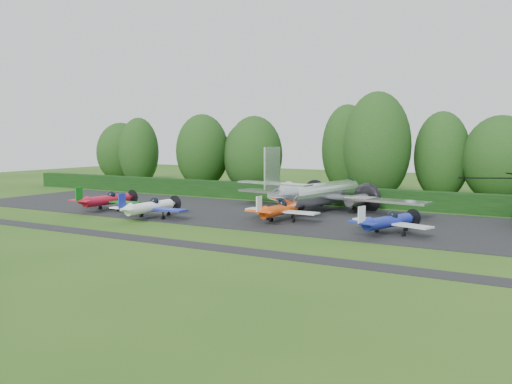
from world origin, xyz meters
The scene contains 18 objects.
ground centered at (0.00, 0.00, 0.00)m, with size 160.00×160.00×0.00m, color #234D15.
apron centered at (0.00, 10.00, 0.00)m, with size 70.00×18.00×0.01m, color black.
taxiway_verge centered at (0.00, -6.00, 0.00)m, with size 70.00×2.00×0.00m, color black.
hedgerow centered at (0.00, 21.00, 0.00)m, with size 90.00×1.60×2.00m, color black.
transport_plane centered at (3.60, 14.03, 1.93)m, with size 21.62×16.58×6.93m.
light_plane_red centered at (-15.63, 4.16, 1.15)m, with size 7.21×7.58×2.77m.
light_plane_white centered at (-8.09, 2.04, 1.15)m, with size 7.16×7.53×2.75m.
light_plane_orange centered at (3.05, 6.48, 1.12)m, with size 6.99×7.35×2.69m.
light_plane_blue centered at (13.46, 4.87, 1.08)m, with size 6.74×7.08×2.59m.
tree_1 centered at (4.75, 27.86, 6.44)m, with size 7.98×7.98×12.90m.
tree_2 centered at (-22.23, 29.92, 5.38)m, with size 7.71×7.71×10.78m.
tree_3 centered at (-39.76, 31.52, 4.88)m, with size 7.88×7.88×9.77m.
tree_4 centered at (-32.81, 28.09, 5.18)m, with size 6.02×6.02×10.40m.
tree_5 centered at (-11.50, 26.68, 5.12)m, with size 7.43×7.43×10.26m.
tree_6 centered at (11.54, 31.35, 5.27)m, with size 6.46×6.46×10.56m.
tree_7 centered at (-1.22, 33.53, 5.89)m, with size 6.74×6.74×11.81m.
tree_8 centered at (-16.46, 32.40, 4.74)m, with size 6.30×6.30×9.50m.
tree_9 centered at (17.96, 31.32, 4.99)m, with size 8.34×8.34×9.99m.
Camera 1 is at (26.74, -37.87, 7.72)m, focal length 40.00 mm.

